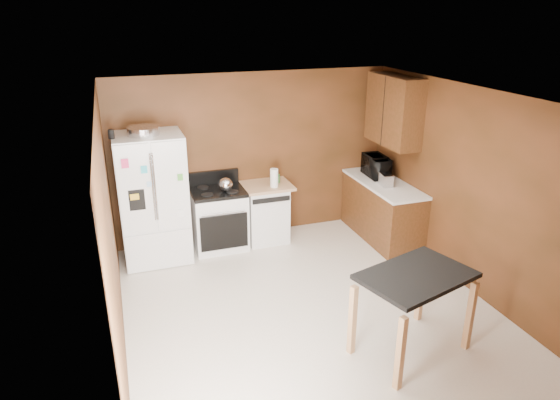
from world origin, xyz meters
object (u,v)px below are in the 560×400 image
kettle (226,185)px  island (415,287)px  pen_cup (111,134)px  green_canister (276,178)px  dishwasher (265,212)px  microwave (376,167)px  toaster (386,180)px  refrigerator (153,199)px  roasting_pan (143,131)px  gas_range (219,218)px  paper_towel (274,178)px

kettle → island: bearing=-66.9°
pen_cup → green_canister: 2.45m
kettle → dishwasher: kettle is taller
kettle → green_canister: size_ratio=1.66×
green_canister → island: bearing=-82.0°
kettle → microwave: microwave is taller
microwave → dishwasher: size_ratio=0.59×
toaster → dishwasher: toaster is taller
kettle → green_canister: 0.83m
island → refrigerator: bearing=127.4°
green_canister → dishwasher: (-0.19, -0.05, -0.50)m
roasting_pan → microwave: size_ratio=0.80×
dishwasher → island: island is taller
toaster → island: toaster is taller
microwave → refrigerator: (-3.38, 0.10, -0.14)m
dishwasher → roasting_pan: bearing=-176.9°
island → dishwasher: bearing=101.6°
microwave → refrigerator: 3.38m
dishwasher → refrigerator: bearing=-177.0°
roasting_pan → gas_range: bearing=4.0°
microwave → dishwasher: microwave is taller
kettle → roasting_pan: bearing=178.3°
roasting_pan → green_canister: bearing=4.2°
gas_range → toaster: bearing=-14.3°
green_canister → refrigerator: size_ratio=0.07×
pen_cup → dishwasher: pen_cup is taller
toaster → roasting_pan: bearing=-179.7°
kettle → green_canister: kettle is taller
kettle → gas_range: kettle is taller
green_canister → island: (0.43, -3.08, -0.20)m
roasting_pan → paper_towel: size_ratio=1.54×
refrigerator → gas_range: size_ratio=1.64×
toaster → microwave: size_ratio=0.46×
kettle → dishwasher: bearing=11.2°
toaster → island: size_ratio=0.19×
roasting_pan → refrigerator: (0.04, 0.01, -0.95)m
roasting_pan → island: 3.89m
roasting_pan → pen_cup: pen_cup is taller
gas_range → island: bearing=-65.9°
gas_range → island: size_ratio=0.88×
refrigerator → island: size_ratio=1.43×
toaster → refrigerator: (-3.29, 0.55, -0.09)m
gas_range → dishwasher: size_ratio=1.24×
pen_cup → paper_towel: 2.32m
toaster → microwave: (0.08, 0.45, 0.06)m
pen_cup → paper_towel: bearing=1.0°
roasting_pan → dishwasher: size_ratio=0.47×
dishwasher → pen_cup: bearing=-175.2°
paper_towel → kettle: bearing=179.0°
toaster → gas_range: size_ratio=0.22×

